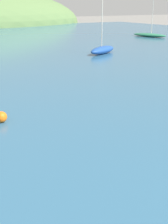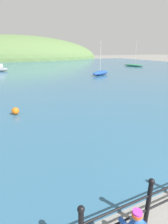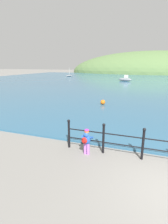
{
  "view_description": "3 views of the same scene",
  "coord_description": "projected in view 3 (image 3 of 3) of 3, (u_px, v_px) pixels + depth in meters",
  "views": [
    {
      "loc": [
        -7.04,
        -0.85,
        3.99
      ],
      "look_at": [
        -2.8,
        6.34,
        1.11
      ],
      "focal_mm": 50.0,
      "sensor_mm": 36.0,
      "label": 1
    },
    {
      "loc": [
        -4.68,
        -0.35,
        3.46
      ],
      "look_at": [
        -1.9,
        5.71,
        1.07
      ],
      "focal_mm": 28.0,
      "sensor_mm": 36.0,
      "label": 2
    },
    {
      "loc": [
        -1.11,
        -4.54,
        3.33
      ],
      "look_at": [
        -3.95,
        3.52,
        0.99
      ],
      "focal_mm": 28.0,
      "sensor_mm": 36.0,
      "label": 3
    }
  ],
  "objects": [
    {
      "name": "water",
      "position": [
        152.0,
        82.0,
        33.76
      ],
      "size": [
        80.0,
        60.0,
        0.1
      ],
      "primitive_type": "cube",
      "color": "#2D5B7A",
      "rests_on": "ground"
    },
    {
      "name": "far_hillside",
      "position": [
        150.0,
        73.0,
        69.24
      ],
      "size": [
        63.85,
        35.12,
        16.73
      ],
      "color": "#567542",
      "rests_on": "ground"
    },
    {
      "name": "child_in_coat",
      "position": [
        86.0,
        140.0,
        6.54
      ],
      "size": [
        0.41,
        0.55,
        1.0
      ],
      "color": "#AD66C6",
      "rests_on": "ground"
    },
    {
      "name": "mooring_buoy",
      "position": [
        103.0,
        102.0,
        14.51
      ],
      "size": [
        0.39,
        0.39,
        0.39
      ],
      "primitive_type": "sphere",
      "color": "orange",
      "rests_on": "water"
    },
    {
      "name": "iron_railing",
      "position": [
        165.0,
        146.0,
        5.95
      ],
      "size": [
        7.29,
        0.12,
        1.21
      ],
      "color": "black",
      "rests_on": "ground"
    },
    {
      "name": "boat_far_left",
      "position": [
        69.0,
        76.0,
        47.67
      ],
      "size": [
        1.4,
        2.53,
        2.35
      ],
      "color": "gray",
      "rests_on": "water"
    },
    {
      "name": "boat_nearest_quay",
      "position": [
        125.0,
        79.0,
        34.58
      ],
      "size": [
        2.66,
        1.13,
        1.21
      ],
      "color": "gray",
      "rests_on": "water"
    }
  ]
}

